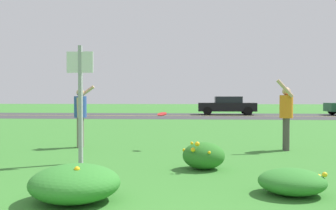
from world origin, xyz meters
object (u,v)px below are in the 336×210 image
(sign_post_near_path, at_px, (80,92))
(person_thrower_blue_shirt, at_px, (80,112))
(person_catcher_orange_shirt, at_px, (286,112))
(car_black_center_left, at_px, (227,105))
(frisbee_red, at_px, (162,114))

(sign_post_near_path, height_order, person_thrower_blue_shirt, sign_post_near_path)
(person_thrower_blue_shirt, distance_m, person_catcher_orange_shirt, 5.54)
(sign_post_near_path, xyz_separation_m, car_black_center_left, (4.94, 21.80, -0.76))
(person_thrower_blue_shirt, height_order, frisbee_red, person_thrower_blue_shirt)
(sign_post_near_path, relative_size, person_catcher_orange_shirt, 1.33)
(person_thrower_blue_shirt, relative_size, car_black_center_left, 0.38)
(frisbee_red, bearing_deg, sign_post_near_path, -125.02)
(person_catcher_orange_shirt, relative_size, car_black_center_left, 0.41)
(sign_post_near_path, bearing_deg, person_catcher_orange_shirt, 25.22)
(sign_post_near_path, bearing_deg, car_black_center_left, 77.24)
(car_black_center_left, bearing_deg, person_catcher_orange_shirt, -90.48)
(person_catcher_orange_shirt, bearing_deg, sign_post_near_path, -154.78)
(sign_post_near_path, xyz_separation_m, person_catcher_orange_shirt, (4.77, 2.25, -0.51))
(frisbee_red, height_order, car_black_center_left, car_black_center_left)
(sign_post_near_path, height_order, person_catcher_orange_shirt, sign_post_near_path)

